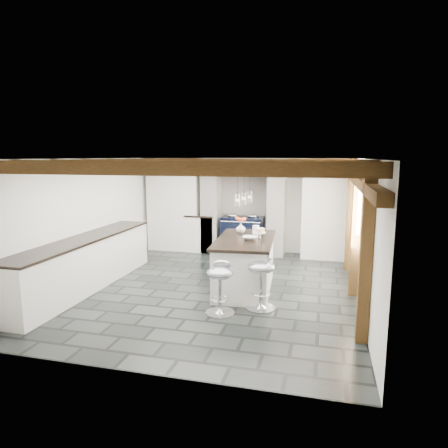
% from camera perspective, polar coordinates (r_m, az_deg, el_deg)
% --- Properties ---
extents(ground, '(6.00, 6.00, 0.00)m').
position_cam_1_polar(ground, '(7.32, -1.55, -9.00)').
color(ground, black).
rests_on(ground, ground).
extents(room_shell, '(6.00, 6.03, 6.00)m').
position_cam_1_polar(room_shell, '(8.56, -2.93, 1.07)').
color(room_shell, white).
rests_on(room_shell, ground).
extents(range_cooker, '(1.00, 0.63, 0.99)m').
position_cam_1_polar(range_cooker, '(9.72, 2.73, -1.49)').
color(range_cooker, black).
rests_on(range_cooker, ground).
extents(kitchen_island, '(1.10, 1.92, 1.23)m').
position_cam_1_polar(kitchen_island, '(7.11, 3.03, -5.62)').
color(kitchen_island, white).
rests_on(kitchen_island, ground).
extents(bar_stool_near, '(0.53, 0.53, 0.86)m').
position_cam_1_polar(bar_stool_near, '(6.18, 5.31, -7.35)').
color(bar_stool_near, silver).
rests_on(bar_stool_near, ground).
extents(bar_stool_far, '(0.44, 0.44, 0.81)m').
position_cam_1_polar(bar_stool_far, '(5.98, -0.55, -8.20)').
color(bar_stool_far, silver).
rests_on(bar_stool_far, ground).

